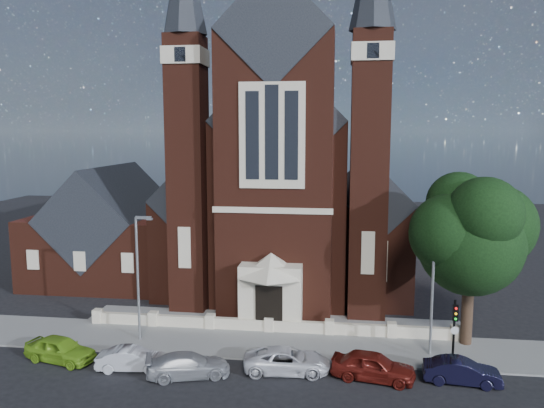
{
  "coord_description": "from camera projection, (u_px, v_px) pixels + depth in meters",
  "views": [
    {
      "loc": [
        4.56,
        -26.98,
        13.31
      ],
      "look_at": [
        -0.52,
        12.0,
        7.88
      ],
      "focal_mm": 35.0,
      "sensor_mm": 36.0,
      "label": 1
    }
  ],
  "objects": [
    {
      "name": "car_dark_red",
      "position": [
        373.0,
        366.0,
        28.5
      ],
      "size": [
        4.74,
        2.61,
        1.53
      ],
      "primitive_type": "imported",
      "rotation": [
        0.0,
        0.0,
        1.38
      ],
      "color": "#611610",
      "rests_on": "ground"
    },
    {
      "name": "church",
      "position": [
        292.0,
        185.0,
        50.32
      ],
      "size": [
        20.01,
        34.9,
        29.2
      ],
      "color": "#461D12",
      "rests_on": "ground"
    },
    {
      "name": "traffic_signal",
      "position": [
        454.0,
        325.0,
        29.53
      ],
      "size": [
        0.28,
        0.42,
        4.0
      ],
      "color": "black",
      "rests_on": "ground"
    },
    {
      "name": "car_lime_van",
      "position": [
        60.0,
        349.0,
        30.77
      ],
      "size": [
        4.59,
        2.71,
        1.46
      ],
      "primitive_type": "imported",
      "rotation": [
        0.0,
        0.0,
        1.33
      ],
      "color": "#7AB323",
      "rests_on": "ground"
    },
    {
      "name": "street_tree",
      "position": [
        474.0,
        237.0,
        31.95
      ],
      "size": [
        6.4,
        6.6,
        10.7
      ],
      "color": "black",
      "rests_on": "ground"
    },
    {
      "name": "forecourt_wall",
      "position": [
        269.0,
        332.0,
        35.29
      ],
      "size": [
        24.0,
        0.4,
        0.9
      ],
      "primitive_type": "cube",
      "color": "beige",
      "rests_on": "ground"
    },
    {
      "name": "ground",
      "position": [
        283.0,
        294.0,
        43.64
      ],
      "size": [
        120.0,
        120.0,
        0.0
      ],
      "primitive_type": "plane",
      "color": "black",
      "rests_on": "ground"
    },
    {
      "name": "car_white_suv",
      "position": [
        287.0,
        360.0,
        29.41
      ],
      "size": [
        4.97,
        2.56,
        1.34
      ],
      "primitive_type": "imported",
      "rotation": [
        0.0,
        0.0,
        1.64
      ],
      "color": "white",
      "rests_on": "ground"
    },
    {
      "name": "forecourt_paving",
      "position": [
        273.0,
        322.0,
        37.25
      ],
      "size": [
        26.0,
        3.0,
        0.14
      ],
      "primitive_type": "cube",
      "color": "gray",
      "rests_on": "ground"
    },
    {
      "name": "car_navy",
      "position": [
        462.0,
        372.0,
        28.07
      ],
      "size": [
        4.11,
        1.75,
        1.32
      ],
      "primitive_type": "imported",
      "rotation": [
        0.0,
        0.0,
        1.48
      ],
      "color": "black",
      "rests_on": "ground"
    },
    {
      "name": "car_silver_a",
      "position": [
        132.0,
        359.0,
        29.67
      ],
      "size": [
        3.99,
        1.81,
        1.27
      ],
      "primitive_type": "imported",
      "rotation": [
        0.0,
        0.0,
        1.69
      ],
      "color": "#B9BBC1",
      "rests_on": "ground"
    },
    {
      "name": "car_silver_b",
      "position": [
        188.0,
        365.0,
        28.85
      ],
      "size": [
        4.85,
        3.09,
        1.31
      ],
      "primitive_type": "imported",
      "rotation": [
        0.0,
        0.0,
        1.87
      ],
      "color": "#929398",
      "rests_on": "ground"
    },
    {
      "name": "street_lamp_left",
      "position": [
        139.0,
        271.0,
        33.22
      ],
      "size": [
        1.16,
        0.22,
        8.09
      ],
      "color": "gray",
      "rests_on": "ground"
    },
    {
      "name": "parish_hall",
      "position": [
        112.0,
        234.0,
        48.09
      ],
      "size": [
        12.0,
        12.2,
        10.24
      ],
      "color": "#461D12",
      "rests_on": "ground"
    },
    {
      "name": "pavement_strip",
      "position": [
        265.0,
        344.0,
        33.33
      ],
      "size": [
        60.0,
        5.0,
        0.12
      ],
      "primitive_type": "cube",
      "color": "gray",
      "rests_on": "ground"
    },
    {
      "name": "street_lamp_right",
      "position": [
        434.0,
        281.0,
        30.91
      ],
      "size": [
        1.16,
        0.22,
        8.09
      ],
      "color": "gray",
      "rests_on": "ground"
    }
  ]
}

